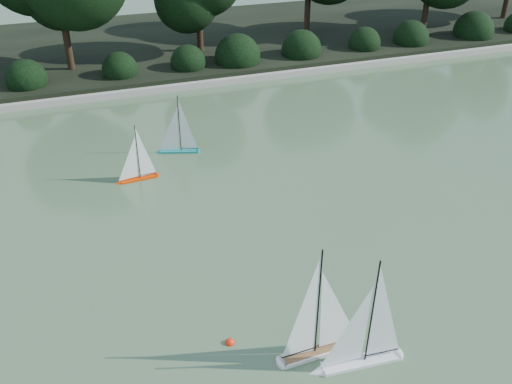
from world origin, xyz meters
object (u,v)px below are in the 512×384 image
(sailboat_white_a, at_px, (356,349))
(sailboat_orange, at_px, (134,171))
(sailboat_teal, at_px, (175,143))
(race_buoy, at_px, (230,343))
(sailboat_white_b, at_px, (326,335))

(sailboat_white_a, relative_size, sailboat_orange, 1.42)
(sailboat_orange, height_order, sailboat_teal, sailboat_teal)
(sailboat_teal, relative_size, race_buoy, 10.54)
(sailboat_teal, distance_m, race_buoy, 5.91)
(sailboat_orange, distance_m, race_buoy, 4.93)
(sailboat_white_a, bearing_deg, sailboat_orange, 107.52)
(sailboat_teal, bearing_deg, sailboat_orange, -137.42)
(sailboat_white_b, xyz_separation_m, sailboat_orange, (-1.58, 5.46, -0.08))
(sailboat_teal, bearing_deg, sailboat_white_a, -83.43)
(sailboat_white_b, bearing_deg, sailboat_teal, 94.74)
(race_buoy, bearing_deg, sailboat_white_b, -26.11)
(sailboat_white_a, xyz_separation_m, sailboat_white_b, (-0.25, 0.34, -0.00))
(sailboat_orange, xyz_separation_m, sailboat_teal, (1.05, 0.97, 0.02))
(sailboat_orange, bearing_deg, sailboat_white_a, -72.48)
(sailboat_white_b, relative_size, race_buoy, 13.54)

